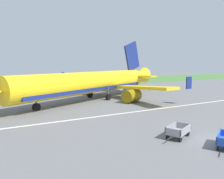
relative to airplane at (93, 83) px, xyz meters
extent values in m
plane|color=slate|center=(0.68, -24.31, -3.05)|extent=(220.00, 220.00, 0.00)
cube|color=#477A38|center=(0.68, 36.97, -3.02)|extent=(220.00, 28.00, 0.06)
cube|color=silver|center=(0.68, -11.52, -3.05)|extent=(120.00, 0.36, 0.01)
cylinder|color=yellow|center=(-0.94, -0.42, 0.10)|extent=(28.90, 15.62, 3.70)
cube|color=navy|center=(-0.94, -0.42, -0.92)|extent=(26.08, 14.22, 0.56)
cone|color=yellow|center=(14.72, 6.58, 0.60)|extent=(5.54, 5.05, 3.52)
cube|color=yellow|center=(6.23, -6.36, -0.57)|extent=(3.07, 13.08, 1.35)
cube|color=navy|center=(11.28, -11.22, 0.38)|extent=(1.11, 0.24, 1.90)
cylinder|color=#856D0E|center=(4.47, -5.44, -1.92)|extent=(3.78, 3.22, 2.10)
cube|color=yellow|center=(-0.58, 8.89, -0.57)|extent=(11.17, 10.89, 1.35)
cube|color=navy|center=(-0.84, 15.89, 0.38)|extent=(0.91, 0.93, 1.90)
cylinder|color=#856D0E|center=(-1.07, 6.96, -1.92)|extent=(3.78, 3.22, 2.10)
cube|color=navy|center=(11.66, 5.21, 4.85)|extent=(5.60, 2.77, 6.88)
cube|color=yellow|center=(13.15, 2.37, 0.70)|extent=(2.34, 5.36, 0.24)
cube|color=yellow|center=(10.53, 8.21, 0.70)|extent=(4.82, 5.07, 0.24)
cylinder|color=#4C4C51|center=(-10.53, -4.70, -1.48)|extent=(0.20, 0.20, 2.04)
cylinder|color=black|center=(-10.53, -4.70, -2.50)|extent=(1.19, 0.86, 1.10)
cylinder|color=#4C4C51|center=(2.24, -1.41, -1.48)|extent=(0.20, 0.20, 2.04)
cylinder|color=black|center=(2.24, -1.41, -2.50)|extent=(1.19, 0.86, 1.10)
cylinder|color=#4C4C51|center=(0.44, 2.61, -1.48)|extent=(0.20, 0.20, 2.04)
cylinder|color=black|center=(0.44, 2.61, -2.50)|extent=(1.19, 0.86, 1.10)
cube|color=#234CB2|center=(-0.31, -24.71, -2.26)|extent=(2.22, 1.32, 0.55)
cylinder|color=black|center=(-1.08, -25.25, -2.83)|extent=(0.46, 0.36, 0.44)
cylinder|color=black|center=(0.55, -24.32, -2.83)|extent=(0.46, 0.36, 0.44)
cube|color=gray|center=(-1.57, -21.73, -2.57)|extent=(2.85, 2.28, 0.08)
cube|color=gray|center=(-1.31, -22.33, -2.26)|extent=(2.33, 1.08, 0.55)
cube|color=gray|center=(-1.83, -21.13, -2.26)|extent=(2.33, 1.08, 0.55)
cube|color=gray|center=(-2.67, -22.21, -2.26)|extent=(0.65, 1.32, 0.55)
cube|color=gray|center=(-0.47, -21.25, -2.26)|extent=(0.65, 1.32, 0.55)
cylinder|color=#2D2D33|center=(-3.22, -22.44, -2.61)|extent=(0.95, 0.47, 0.08)
cylinder|color=black|center=(-2.21, -22.62, -2.83)|extent=(0.47, 0.32, 0.44)
cylinder|color=black|center=(-2.65, -21.59, -2.83)|extent=(0.47, 0.32, 0.44)
cylinder|color=black|center=(-0.49, -21.87, -2.83)|extent=(0.47, 0.32, 0.44)
cylinder|color=black|center=(-0.93, -20.84, -2.83)|extent=(0.47, 0.32, 0.44)
camera|label=1|loc=(-15.55, -35.16, 3.41)|focal=35.05mm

